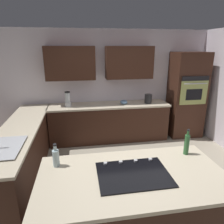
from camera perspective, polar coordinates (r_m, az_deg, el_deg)
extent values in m
plane|color=#9E937F|center=(3.71, 5.07, -18.68)|extent=(14.00, 14.00, 0.00)
cube|color=silver|center=(5.12, -0.34, 7.64)|extent=(6.00, 0.10, 2.60)
cube|color=#381E14|center=(4.92, 4.80, 13.61)|extent=(1.10, 0.34, 0.74)
cube|color=#381E14|center=(4.78, -11.56, 13.20)|extent=(1.10, 0.34, 0.74)
cube|color=#381E14|center=(4.98, -0.78, -3.07)|extent=(2.80, 0.60, 0.86)
cube|color=beige|center=(4.84, -0.80, 1.92)|extent=(2.84, 0.64, 0.04)
cube|color=#381E14|center=(4.00, -23.59, -10.14)|extent=(0.60, 2.90, 0.86)
cube|color=beige|center=(3.82, -24.41, -4.14)|extent=(0.64, 2.94, 0.04)
cube|color=#381E14|center=(2.58, 5.59, -25.62)|extent=(1.94, 0.98, 0.86)
cube|color=beige|center=(2.30, 5.94, -17.42)|extent=(2.02, 1.06, 0.04)
cube|color=#381E14|center=(5.43, 20.06, 4.37)|extent=(0.80, 0.60, 2.09)
cube|color=#939E51|center=(5.14, 21.89, 5.01)|extent=(0.66, 0.03, 0.56)
cube|color=black|center=(5.14, 21.91, 4.54)|extent=(0.40, 0.01, 0.26)
cube|color=black|center=(5.08, 22.32, 8.63)|extent=(0.66, 0.02, 0.11)
cylinder|color=silver|center=(5.07, 22.37, 7.34)|extent=(0.56, 0.02, 0.02)
cube|color=#515456|center=(3.27, -27.06, -7.59)|extent=(0.40, 0.30, 0.02)
cube|color=#B7BABF|center=(3.12, -27.98, -8.74)|extent=(0.46, 0.70, 0.01)
cube|color=black|center=(2.28, 5.97, -16.87)|extent=(0.76, 0.56, 0.01)
cylinder|color=#B2B2B7|center=(2.53, 10.65, -12.86)|extent=(0.04, 0.04, 0.02)
cylinder|color=#B2B2B7|center=(2.48, 6.63, -13.34)|extent=(0.04, 0.04, 0.02)
cylinder|color=#B2B2B7|center=(2.44, 2.44, -13.77)|extent=(0.04, 0.04, 0.02)
cylinder|color=#B2B2B7|center=(2.42, -1.88, -14.14)|extent=(0.04, 0.04, 0.02)
cylinder|color=silver|center=(4.75, -12.17, 2.16)|extent=(0.15, 0.15, 0.11)
cylinder|color=silver|center=(4.71, -12.29, 4.03)|extent=(0.11, 0.11, 0.21)
cylinder|color=black|center=(4.69, -12.39, 5.43)|extent=(0.12, 0.12, 0.03)
ellipsoid|color=#668CB2|center=(4.86, 3.33, 2.78)|extent=(0.17, 0.17, 0.09)
cylinder|color=#262628|center=(5.01, 10.07, 3.69)|extent=(0.17, 0.17, 0.21)
cylinder|color=silver|center=(2.45, -15.38, -12.37)|extent=(0.08, 0.08, 0.20)
cylinder|color=silver|center=(2.39, -15.63, -9.70)|extent=(0.03, 0.03, 0.06)
cylinder|color=black|center=(2.37, -15.71, -8.84)|extent=(0.04, 0.04, 0.02)
cylinder|color=#336B38|center=(2.75, 20.12, -8.58)|extent=(0.06, 0.06, 0.26)
cylinder|color=#336B38|center=(2.69, 20.48, -5.54)|extent=(0.03, 0.03, 0.06)
cylinder|color=black|center=(2.68, 20.57, -4.75)|extent=(0.03, 0.03, 0.02)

